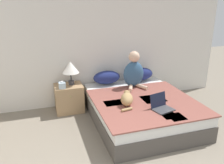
{
  "coord_description": "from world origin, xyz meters",
  "views": [
    {
      "loc": [
        -0.9,
        -0.86,
        2.06
      ],
      "look_at": [
        0.19,
        2.55,
        0.8
      ],
      "focal_mm": 38.0,
      "sensor_mm": 36.0,
      "label": 1
    }
  ],
  "objects_px": {
    "pillow_near": "(107,77)",
    "laptop_open": "(162,106)",
    "table_lamp": "(71,68)",
    "bed": "(140,109)",
    "person_sitting": "(134,72)",
    "pillow_far": "(140,74)",
    "cat_tabby": "(127,99)",
    "tissue_box": "(62,85)",
    "nightstand": "(69,98)"
  },
  "relations": [
    {
      "from": "cat_tabby",
      "to": "laptop_open",
      "type": "height_order",
      "value": "laptop_open"
    },
    {
      "from": "laptop_open",
      "to": "bed",
      "type": "bearing_deg",
      "value": 86.65
    },
    {
      "from": "bed",
      "to": "person_sitting",
      "type": "height_order",
      "value": "person_sitting"
    },
    {
      "from": "person_sitting",
      "to": "cat_tabby",
      "type": "height_order",
      "value": "person_sitting"
    },
    {
      "from": "pillow_near",
      "to": "pillow_far",
      "type": "xyz_separation_m",
      "value": [
        0.73,
        0.0,
        0.0
      ]
    },
    {
      "from": "pillow_near",
      "to": "laptop_open",
      "type": "distance_m",
      "value": 1.46
    },
    {
      "from": "pillow_far",
      "to": "table_lamp",
      "type": "relative_size",
      "value": 1.2
    },
    {
      "from": "pillow_far",
      "to": "person_sitting",
      "type": "xyz_separation_m",
      "value": [
        -0.28,
        -0.31,
        0.16
      ]
    },
    {
      "from": "bed",
      "to": "person_sitting",
      "type": "xyz_separation_m",
      "value": [
        0.08,
        0.53,
        0.52
      ]
    },
    {
      "from": "pillow_near",
      "to": "laptop_open",
      "type": "height_order",
      "value": "pillow_near"
    },
    {
      "from": "person_sitting",
      "to": "pillow_far",
      "type": "bearing_deg",
      "value": 47.8
    },
    {
      "from": "person_sitting",
      "to": "cat_tabby",
      "type": "bearing_deg",
      "value": -119.67
    },
    {
      "from": "nightstand",
      "to": "cat_tabby",
      "type": "bearing_deg",
      "value": -51.39
    },
    {
      "from": "cat_tabby",
      "to": "pillow_near",
      "type": "bearing_deg",
      "value": 22.41
    },
    {
      "from": "bed",
      "to": "table_lamp",
      "type": "distance_m",
      "value": 1.49
    },
    {
      "from": "cat_tabby",
      "to": "nightstand",
      "type": "relative_size",
      "value": 0.88
    },
    {
      "from": "pillow_far",
      "to": "laptop_open",
      "type": "bearing_deg",
      "value": -100.66
    },
    {
      "from": "pillow_far",
      "to": "nightstand",
      "type": "distance_m",
      "value": 1.54
    },
    {
      "from": "table_lamp",
      "to": "tissue_box",
      "type": "bearing_deg",
      "value": -142.63
    },
    {
      "from": "person_sitting",
      "to": "cat_tabby",
      "type": "distance_m",
      "value": 0.87
    },
    {
      "from": "pillow_far",
      "to": "tissue_box",
      "type": "xyz_separation_m",
      "value": [
        -1.63,
        -0.17,
        -0.01
      ]
    },
    {
      "from": "table_lamp",
      "to": "bed",
      "type": "bearing_deg",
      "value": -37.29
    },
    {
      "from": "pillow_near",
      "to": "table_lamp",
      "type": "xyz_separation_m",
      "value": [
        -0.71,
        -0.03,
        0.26
      ]
    },
    {
      "from": "pillow_far",
      "to": "cat_tabby",
      "type": "relative_size",
      "value": 1.17
    },
    {
      "from": "nightstand",
      "to": "tissue_box",
      "type": "height_order",
      "value": "tissue_box"
    },
    {
      "from": "pillow_near",
      "to": "pillow_far",
      "type": "height_order",
      "value": "same"
    },
    {
      "from": "pillow_far",
      "to": "nightstand",
      "type": "bearing_deg",
      "value": -178.0
    },
    {
      "from": "bed",
      "to": "nightstand",
      "type": "bearing_deg",
      "value": 145.07
    },
    {
      "from": "bed",
      "to": "laptop_open",
      "type": "height_order",
      "value": "laptop_open"
    },
    {
      "from": "cat_tabby",
      "to": "laptop_open",
      "type": "xyz_separation_m",
      "value": [
        0.44,
        -0.33,
        -0.05
      ]
    },
    {
      "from": "pillow_near",
      "to": "tissue_box",
      "type": "height_order",
      "value": "pillow_near"
    },
    {
      "from": "laptop_open",
      "to": "cat_tabby",
      "type": "bearing_deg",
      "value": 129.0
    },
    {
      "from": "pillow_far",
      "to": "person_sitting",
      "type": "distance_m",
      "value": 0.45
    },
    {
      "from": "tissue_box",
      "to": "nightstand",
      "type": "bearing_deg",
      "value": 43.9
    },
    {
      "from": "bed",
      "to": "table_lamp",
      "type": "relative_size",
      "value": 4.52
    },
    {
      "from": "laptop_open",
      "to": "table_lamp",
      "type": "height_order",
      "value": "table_lamp"
    },
    {
      "from": "pillow_far",
      "to": "nightstand",
      "type": "xyz_separation_m",
      "value": [
        -1.5,
        -0.05,
        -0.32
      ]
    },
    {
      "from": "cat_tabby",
      "to": "nightstand",
      "type": "bearing_deg",
      "value": 59.64
    },
    {
      "from": "pillow_near",
      "to": "pillow_far",
      "type": "relative_size",
      "value": 1.0
    },
    {
      "from": "pillow_near",
      "to": "person_sitting",
      "type": "distance_m",
      "value": 0.57
    },
    {
      "from": "pillow_far",
      "to": "nightstand",
      "type": "height_order",
      "value": "pillow_far"
    },
    {
      "from": "bed",
      "to": "laptop_open",
      "type": "xyz_separation_m",
      "value": [
        0.1,
        -0.53,
        0.28
      ]
    },
    {
      "from": "cat_tabby",
      "to": "laptop_open",
      "type": "relative_size",
      "value": 1.29
    },
    {
      "from": "pillow_near",
      "to": "cat_tabby",
      "type": "height_order",
      "value": "pillow_near"
    },
    {
      "from": "tissue_box",
      "to": "bed",
      "type": "bearing_deg",
      "value": -28.07
    },
    {
      "from": "tissue_box",
      "to": "pillow_far",
      "type": "bearing_deg",
      "value": 6.07
    },
    {
      "from": "pillow_near",
      "to": "table_lamp",
      "type": "distance_m",
      "value": 0.76
    },
    {
      "from": "person_sitting",
      "to": "laptop_open",
      "type": "height_order",
      "value": "person_sitting"
    },
    {
      "from": "cat_tabby",
      "to": "table_lamp",
      "type": "bearing_deg",
      "value": 56.71
    },
    {
      "from": "pillow_far",
      "to": "laptop_open",
      "type": "xyz_separation_m",
      "value": [
        -0.26,
        -1.38,
        -0.08
      ]
    }
  ]
}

